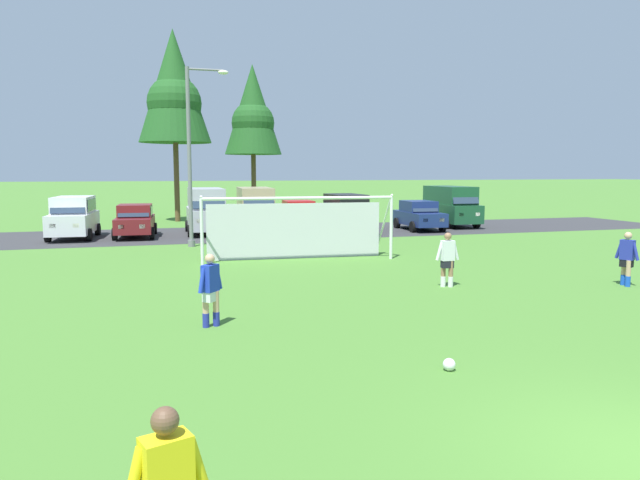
% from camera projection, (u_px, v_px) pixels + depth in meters
% --- Properties ---
extents(ground_plane, '(400.00, 400.00, 0.00)m').
position_uv_depth(ground_plane, '(318.00, 266.00, 21.23)').
color(ground_plane, '#477A2D').
extents(parking_lot_strip, '(52.00, 8.40, 0.01)m').
position_uv_depth(parking_lot_strip, '(258.00, 233.00, 32.87)').
color(parking_lot_strip, '#333335').
rests_on(parking_lot_strip, ground).
extents(soccer_ball, '(0.22, 0.22, 0.22)m').
position_uv_depth(soccer_ball, '(449.00, 364.00, 10.07)').
color(soccer_ball, white).
rests_on(soccer_ball, ground).
extents(soccer_goal, '(7.53, 2.43, 2.57)m').
position_uv_depth(soccer_goal, '(296.00, 226.00, 22.83)').
color(soccer_goal, white).
rests_on(soccer_goal, ground).
extents(player_striker_near, '(0.61, 0.55, 1.64)m').
position_uv_depth(player_striker_near, '(210.00, 290.00, 12.86)').
color(player_striker_near, tan).
rests_on(player_striker_near, ground).
extents(player_midfield_center, '(0.38, 0.73, 1.64)m').
position_uv_depth(player_midfield_center, '(627.00, 259.00, 17.48)').
color(player_midfield_center, tan).
rests_on(player_midfield_center, ground).
extents(player_defender_far, '(0.73, 0.25, 1.64)m').
position_uv_depth(player_defender_far, '(447.00, 260.00, 17.33)').
color(player_defender_far, '#936B4C').
rests_on(player_defender_far, ground).
extents(parked_car_slot_far_left, '(2.36, 4.71, 2.16)m').
position_uv_depth(parked_car_slot_far_left, '(74.00, 217.00, 29.92)').
color(parked_car_slot_far_left, silver).
rests_on(parked_car_slot_far_left, ground).
extents(parked_car_slot_left, '(2.22, 4.30, 1.72)m').
position_uv_depth(parked_car_slot_left, '(135.00, 221.00, 30.54)').
color(parked_car_slot_left, maroon).
rests_on(parked_car_slot_left, ground).
extents(parked_car_slot_center_left, '(2.26, 4.83, 2.52)m').
position_uv_depth(parked_car_slot_center_left, '(206.00, 210.00, 32.25)').
color(parked_car_slot_center_left, '#B2B2BC').
rests_on(parked_car_slot_center_left, ground).
extents(parked_car_slot_center, '(2.43, 4.92, 2.52)m').
position_uv_depth(parked_car_slot_center, '(255.00, 208.00, 33.57)').
color(parked_car_slot_center, tan).
rests_on(parked_car_slot_center, ground).
extents(parked_car_slot_center_right, '(2.23, 4.30, 1.72)m').
position_uv_depth(parked_car_slot_center_right, '(299.00, 215.00, 34.61)').
color(parked_car_slot_center_right, red).
rests_on(parked_car_slot_center_right, ground).
extents(parked_car_slot_right, '(2.17, 4.62, 2.16)m').
position_uv_depth(parked_car_slot_right, '(346.00, 213.00, 33.04)').
color(parked_car_slot_right, black).
rests_on(parked_car_slot_right, ground).
extents(parked_car_slot_far_right, '(2.22, 4.30, 1.72)m').
position_uv_depth(parked_car_slot_far_right, '(419.00, 215.00, 34.35)').
color(parked_car_slot_far_right, navy).
rests_on(parked_car_slot_far_right, ground).
extents(parked_car_slot_end, '(2.31, 4.86, 2.52)m').
position_uv_depth(parked_car_slot_end, '(450.00, 205.00, 36.64)').
color(parked_car_slot_end, '#194C2D').
rests_on(parked_car_slot_end, ground).
extents(tree_left_edge, '(4.87, 4.87, 12.98)m').
position_uv_depth(tree_left_edge, '(174.00, 90.00, 39.28)').
color(tree_left_edge, brown).
rests_on(tree_left_edge, ground).
extents(tree_mid_left, '(4.25, 4.25, 11.34)m').
position_uv_depth(tree_mid_left, '(253.00, 113.00, 43.24)').
color(tree_mid_left, brown).
rests_on(tree_mid_left, ground).
extents(street_lamp, '(2.00, 0.32, 8.09)m').
position_uv_depth(street_lamp, '(193.00, 155.00, 26.33)').
color(street_lamp, slate).
rests_on(street_lamp, ground).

